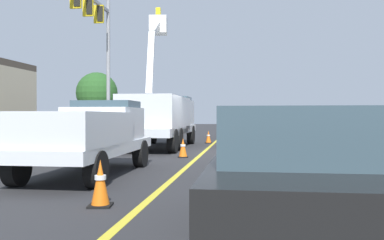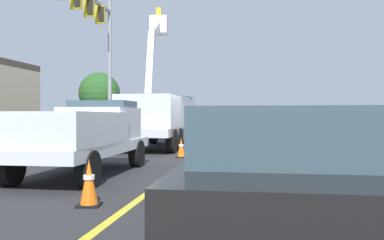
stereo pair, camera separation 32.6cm
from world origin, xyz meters
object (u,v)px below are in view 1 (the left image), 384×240
utility_bucket_truck (162,116)px  traffic_signal_mast (94,30)px  traffic_cone_mid_rear (208,137)px  traffic_cone_mid_front (183,148)px  passing_minivan (254,125)px  traffic_cone_leading (100,183)px  service_pickup_truck (88,134)px  trailing_sedan (295,168)px

utility_bucket_truck → traffic_signal_mast: 6.08m
traffic_cone_mid_rear → traffic_cone_mid_front: bearing=170.3°
utility_bucket_truck → traffic_cone_mid_front: utility_bucket_truck is taller
passing_minivan → traffic_cone_leading: 21.72m
service_pickup_truck → traffic_cone_mid_rear: size_ratio=7.87×
service_pickup_truck → trailing_sedan: service_pickup_truck is taller
passing_minivan → traffic_signal_mast: traffic_signal_mast is taller
passing_minivan → traffic_signal_mast: (-6.49, 9.68, 5.25)m
traffic_cone_mid_front → traffic_cone_mid_rear: (7.90, -1.35, -0.00)m
trailing_sedan → traffic_cone_mid_rear: trailing_sedan is taller
traffic_cone_mid_rear → traffic_signal_mast: (-1.77, 6.25, 5.86)m
trailing_sedan → traffic_cone_mid_rear: size_ratio=6.76×
trailing_sedan → traffic_cone_mid_front: bearing=8.5°
trailing_sedan → traffic_cone_leading: bearing=52.8°
passing_minivan → traffic_cone_mid_rear: 5.87m
traffic_cone_leading → traffic_cone_mid_front: (8.22, -1.32, -0.04)m
traffic_signal_mast → traffic_cone_leading: bearing=-166.0°
service_pickup_truck → trailing_sedan: (-5.81, -4.03, -0.15)m
utility_bucket_truck → traffic_signal_mast: bearing=70.1°
traffic_cone_mid_front → traffic_cone_mid_rear: size_ratio=1.01×
service_pickup_truck → traffic_cone_leading: 3.89m
trailing_sedan → traffic_cone_leading: size_ratio=6.01×
traffic_cone_mid_front → trailing_sedan: bearing=-171.5°
passing_minivan → traffic_cone_mid_front: passing_minivan is taller
service_pickup_truck → traffic_signal_mast: 12.11m
service_pickup_truck → traffic_signal_mast: (10.71, 2.42, 5.10)m
utility_bucket_truck → service_pickup_truck: size_ratio=1.45×
service_pickup_truck → traffic_cone_mid_rear: bearing=-17.1°
utility_bucket_truck → traffic_signal_mast: traffic_signal_mast is taller
traffic_cone_mid_front → traffic_cone_leading: bearing=170.9°
traffic_signal_mast → traffic_cone_mid_rear: bearing=-74.2°
trailing_sedan → traffic_signal_mast: 18.50m
traffic_cone_mid_rear → traffic_cone_leading: bearing=170.6°
utility_bucket_truck → trailing_sedan: (-15.17, -2.72, -0.64)m
passing_minivan → trailing_sedan: 23.24m
traffic_cone_mid_rear → traffic_signal_mast: traffic_signal_mast is taller
service_pickup_truck → traffic_cone_mid_front: service_pickup_truck is taller
traffic_signal_mast → utility_bucket_truck: bearing=-109.9°
passing_minivan → traffic_cone_mid_front: 13.51m
traffic_cone_leading → traffic_signal_mast: size_ratio=0.10×
utility_bucket_truck → trailing_sedan: bearing=-169.8°
traffic_cone_leading → traffic_cone_mid_rear: 16.34m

